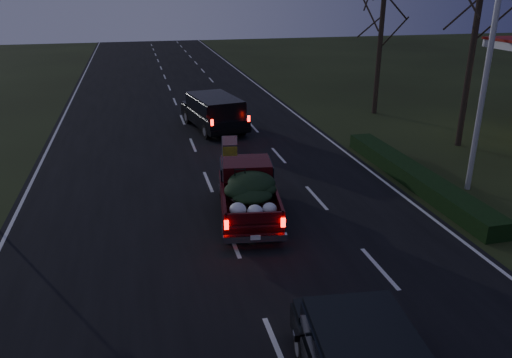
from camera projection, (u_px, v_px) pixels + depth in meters
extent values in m
plane|color=black|center=(232.00, 241.00, 15.09)|extent=(120.00, 120.00, 0.00)
cube|color=black|center=(232.00, 241.00, 15.09)|extent=(14.00, 120.00, 0.02)
cube|color=black|center=(414.00, 176.00, 19.41)|extent=(1.00, 10.00, 0.60)
cylinder|color=silver|center=(487.00, 69.00, 17.35)|extent=(0.20, 0.20, 9.00)
cylinder|color=black|center=(471.00, 56.00, 22.63)|extent=(0.28, 0.28, 8.50)
cylinder|color=black|center=(379.00, 54.00, 29.03)|extent=(0.28, 0.28, 7.00)
cube|color=#3E080C|center=(248.00, 199.00, 16.68)|extent=(2.43, 4.74, 0.50)
cube|color=#3E080C|center=(246.00, 172.00, 17.19)|extent=(1.86, 1.67, 0.82)
cube|color=black|center=(246.00, 169.00, 17.16)|extent=(1.94, 1.60, 0.50)
cube|color=#3E080C|center=(251.00, 206.00, 15.48)|extent=(2.02, 2.75, 0.05)
ellipsoid|color=black|center=(251.00, 189.00, 15.76)|extent=(1.67, 1.82, 0.54)
cylinder|color=gray|center=(223.00, 163.00, 16.13)|extent=(0.03, 0.03, 1.81)
cube|color=red|center=(230.00, 141.00, 15.88)|extent=(0.47, 0.08, 0.31)
cube|color=gold|center=(230.00, 151.00, 16.01)|extent=(0.47, 0.08, 0.31)
cube|color=black|center=(214.00, 117.00, 26.69)|extent=(3.01, 5.42, 0.64)
cube|color=black|center=(215.00, 105.00, 26.20)|extent=(2.64, 4.03, 0.85)
cube|color=black|center=(215.00, 103.00, 26.17)|extent=(2.73, 3.95, 0.51)
cube|color=black|center=(296.00, 335.00, 9.33)|extent=(0.11, 0.21, 0.15)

